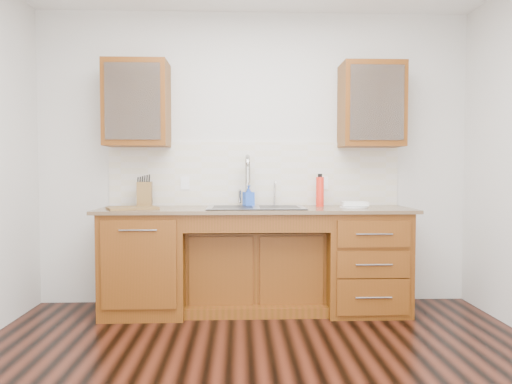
{
  "coord_description": "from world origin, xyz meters",
  "views": [
    {
      "loc": [
        -0.14,
        -2.53,
        1.23
      ],
      "look_at": [
        0.0,
        1.4,
        1.05
      ],
      "focal_mm": 32.0,
      "sensor_mm": 36.0,
      "label": 1
    }
  ],
  "objects_px": {
    "plate": "(353,207)",
    "knife_block": "(145,194)",
    "cutting_board": "(132,208)",
    "soap_bottle": "(249,196)",
    "water_bottle": "(320,192)"
  },
  "relations": [
    {
      "from": "soap_bottle",
      "to": "cutting_board",
      "type": "xyz_separation_m",
      "value": [
        -0.99,
        -0.25,
        -0.09
      ]
    },
    {
      "from": "soap_bottle",
      "to": "water_bottle",
      "type": "bearing_deg",
      "value": -22.85
    },
    {
      "from": "knife_block",
      "to": "cutting_board",
      "type": "height_order",
      "value": "knife_block"
    },
    {
      "from": "plate",
      "to": "knife_block",
      "type": "distance_m",
      "value": 1.85
    },
    {
      "from": "soap_bottle",
      "to": "plate",
      "type": "distance_m",
      "value": 0.94
    },
    {
      "from": "water_bottle",
      "to": "plate",
      "type": "distance_m",
      "value": 0.34
    },
    {
      "from": "water_bottle",
      "to": "knife_block",
      "type": "xyz_separation_m",
      "value": [
        -1.58,
        -0.01,
        -0.02
      ]
    },
    {
      "from": "knife_block",
      "to": "soap_bottle",
      "type": "bearing_deg",
      "value": -5.07
    },
    {
      "from": "water_bottle",
      "to": "knife_block",
      "type": "bearing_deg",
      "value": -179.46
    },
    {
      "from": "cutting_board",
      "to": "soap_bottle",
      "type": "bearing_deg",
      "value": 14.23
    },
    {
      "from": "water_bottle",
      "to": "cutting_board",
      "type": "distance_m",
      "value": 1.66
    },
    {
      "from": "cutting_board",
      "to": "water_bottle",
      "type": "bearing_deg",
      "value": 7.86
    },
    {
      "from": "knife_block",
      "to": "water_bottle",
      "type": "bearing_deg",
      "value": -6.98
    },
    {
      "from": "soap_bottle",
      "to": "cutting_board",
      "type": "relative_size",
      "value": 0.48
    },
    {
      "from": "water_bottle",
      "to": "cutting_board",
      "type": "bearing_deg",
      "value": -172.14
    }
  ]
}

